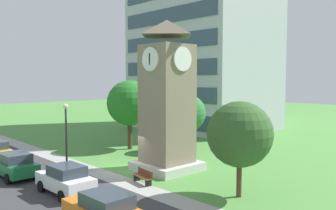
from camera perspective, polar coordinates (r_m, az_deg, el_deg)
The scene contains 12 objects.
ground_plane at distance 26.48m, azimuth -7.01°, elevation -10.36°, with size 160.00×160.00×0.00m, color #4C893D.
street_asphalt at distance 23.56m, azimuth -19.38°, elevation -12.38°, with size 120.00×7.20×0.01m, color #38383A.
kerb_strip at distance 25.56m, azimuth -10.14°, elevation -10.92°, with size 120.00×1.60×0.01m, color #9E9E99.
office_building at distance 49.75m, azimuth 5.63°, elevation 13.10°, with size 17.25×13.45×28.80m.
clock_tower at distance 25.74m, azimuth -0.15°, elevation 0.21°, with size 4.07×4.07×10.82m.
park_bench at distance 23.16m, azimuth -3.96°, elevation -11.27°, with size 1.85×0.75×0.88m.
street_lamp at distance 26.03m, azimuth -15.95°, elevation -3.74°, with size 0.36×0.36×4.91m.
tree_near_tower at distance 32.91m, azimuth 3.01°, elevation -1.33°, with size 3.50×3.50×5.25m.
tree_by_building at distance 20.33m, azimuth 11.37°, elevation -4.60°, with size 3.70×3.70×5.41m.
tree_streetside at distance 33.86m, azimuth -6.16°, elevation 0.30°, with size 4.28×4.28×6.52m.
parked_car_green at distance 26.44m, azimuth -23.33°, elevation -8.77°, with size 4.25×2.10×1.69m.
parked_car_white at distance 21.85m, azimuth -16.02°, elevation -11.29°, with size 4.10×2.04×1.69m.
Camera 1 is at (20.79, -15.02, 6.60)m, focal length 38.20 mm.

